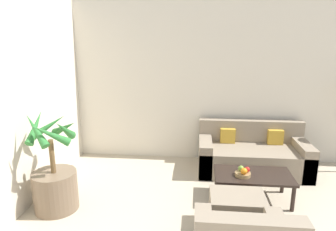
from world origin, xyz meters
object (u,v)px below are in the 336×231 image
Objects in this scene: apple_red at (247,169)px; sofa_loveseat at (252,155)px; apple_green at (241,168)px; orange_fruit at (244,171)px; fruit_bowl at (243,174)px; coffee_table at (253,177)px; ottoman at (237,212)px; potted_palm at (55,181)px.

sofa_loveseat is at bearing 76.16° from apple_red.
orange_fruit is (0.02, -0.10, 0.01)m from apple_green.
sofa_loveseat is at bearing 73.46° from fruit_bowl.
coffee_table is 0.22m from orange_fruit.
apple_red is 0.69m from ottoman.
coffee_table is at bearing 5.62° from apple_green.
orange_fruit reaches higher than fruit_bowl.
sofa_loveseat is (2.62, 1.38, -0.12)m from potted_palm.
sofa_loveseat is 20.07× the size of orange_fruit.
fruit_bowl is 2.38× the size of orange_fruit.
apple_green reaches higher than apple_red.
sofa_loveseat is 1.02m from apple_red.
sofa_loveseat reaches higher than apple_green.
apple_red is (0.06, 0.02, 0.06)m from fruit_bowl.
coffee_table is 13.62× the size of apple_green.
apple_green is at bearing -174.38° from coffee_table.
potted_palm is 2.21m from ottoman.
potted_palm is at bearing -170.47° from fruit_bowl.
sofa_loveseat is 2.84× the size of ottoman.
apple_red is at bearing 21.51° from fruit_bowl.
sofa_loveseat is 23.27× the size of apple_green.
potted_palm is 2.42m from apple_red.
sofa_loveseat is at bearing 74.45° from orange_fruit.
sofa_loveseat reaches higher than ottoman.
potted_palm is 2.52m from coffee_table.
potted_palm is 1.27× the size of coffee_table.
sofa_loveseat is at bearing 74.77° from ottoman.
fruit_bowl is at bearing 96.69° from orange_fruit.
fruit_bowl is at bearing 77.00° from ottoman.
fruit_bowl is 0.08m from apple_green.
sofa_loveseat is 1.04m from fruit_bowl.
apple_green is (2.31, 0.44, 0.07)m from potted_palm.
orange_fruit is at bearing 75.39° from ottoman.
fruit_bowl is (-0.15, -0.07, 0.07)m from coffee_table.
apple_green is at bearing 79.51° from ottoman.
fruit_bowl is at bearing -106.54° from sofa_loveseat.
orange_fruit reaches higher than coffee_table.
fruit_bowl is 0.08m from apple_red.
potted_palm reaches higher than apple_green.
apple_red reaches higher than fruit_bowl.
apple_green is at bearing 10.78° from potted_palm.
ottoman is (2.19, -0.20, -0.17)m from potted_palm.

